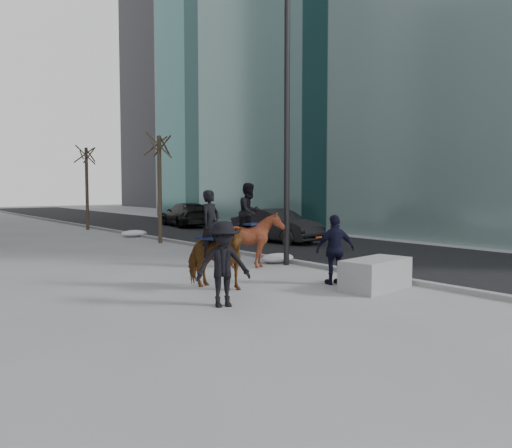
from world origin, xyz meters
TOP-DOWN VIEW (x-y plane):
  - ground at (0.00, 0.00)m, footprint 120.00×120.00m
  - road at (7.00, 10.00)m, footprint 8.00×90.00m
  - curb at (3.00, 10.00)m, footprint 0.25×90.00m
  - planter at (1.69, -1.31)m, footprint 1.97×1.21m
  - car_near at (6.73, 8.68)m, footprint 2.14×4.59m
  - car_far at (8.12, 19.25)m, footprint 2.85×5.28m
  - tree_near at (2.40, 11.36)m, footprint 1.20×1.20m
  - tree_far at (2.40, 20.37)m, footprint 1.20×1.20m
  - mounted_left at (-1.37, 1.07)m, footprint 1.45×2.01m
  - mounted_right at (1.40, 3.30)m, footprint 1.66×1.78m
  - feeder at (1.41, -0.23)m, footprint 1.11×1.01m
  - camera_crew at (-2.23, -0.66)m, footprint 1.29×0.99m
  - lamppost at (2.60, 3.08)m, footprint 0.25×0.80m
  - snow_piles at (2.70, 9.11)m, footprint 1.35×11.91m

SIDE VIEW (x-z plane):
  - ground at x=0.00m, z-range 0.00..0.00m
  - road at x=7.00m, z-range 0.00..0.01m
  - curb at x=3.00m, z-range 0.00..0.12m
  - snow_piles at x=2.70m, z-range -0.01..0.34m
  - planter at x=1.69m, z-range 0.00..0.74m
  - car_far at x=8.12m, z-range 0.00..1.45m
  - car_near at x=6.73m, z-range 0.00..1.46m
  - feeder at x=1.41m, z-range 0.00..1.76m
  - mounted_left at x=-1.37m, z-range -0.30..2.07m
  - camera_crew at x=-2.23m, z-range 0.01..1.76m
  - mounted_right at x=1.40m, z-range -0.25..2.31m
  - tree_near at x=2.40m, z-range 0.00..5.14m
  - tree_far at x=2.40m, z-range 0.00..5.14m
  - lamppost at x=2.60m, z-range 0.45..9.54m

